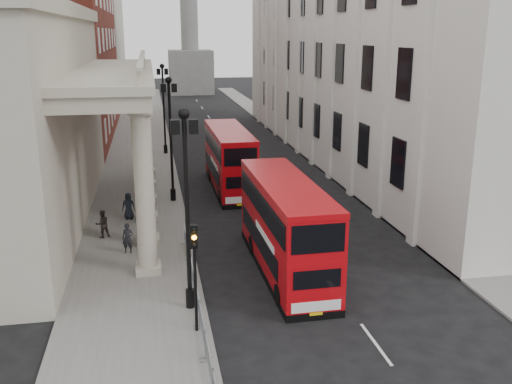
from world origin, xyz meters
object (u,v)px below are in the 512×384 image
(lamp_post_north, at_px, (164,103))
(traffic_light, at_px, (195,258))
(bus_near, at_px, (286,225))
(pedestrian_a, at_px, (128,238))
(bus_far, at_px, (229,158))
(pedestrian_c, at_px, (128,206))
(monument_column, at_px, (189,5))
(lamp_post_mid, at_px, (171,131))
(pedestrian_b, at_px, (102,224))
(lamp_post_south, at_px, (187,197))

(lamp_post_north, xyz_separation_m, traffic_light, (0.10, -34.02, -1.80))
(traffic_light, bearing_deg, lamp_post_north, 90.17)
(traffic_light, xyz_separation_m, bus_near, (4.73, 5.27, -0.77))
(traffic_light, height_order, pedestrian_a, traffic_light)
(bus_far, relative_size, pedestrian_c, 6.33)
(bus_near, height_order, pedestrian_a, bus_near)
(lamp_post_north, distance_m, bus_far, 14.27)
(monument_column, bearing_deg, traffic_light, -94.13)
(monument_column, xyz_separation_m, traffic_light, (-6.50, -90.02, -12.88))
(traffic_light, bearing_deg, lamp_post_mid, 90.32)
(traffic_light, height_order, pedestrian_b, traffic_light)
(bus_far, relative_size, pedestrian_b, 6.54)
(lamp_post_north, bearing_deg, lamp_post_south, -90.00)
(monument_column, bearing_deg, bus_near, -91.19)
(pedestrian_a, bearing_deg, pedestrian_b, 128.88)
(pedestrian_a, height_order, pedestrian_c, pedestrian_c)
(traffic_light, relative_size, pedestrian_a, 2.71)
(pedestrian_a, bearing_deg, lamp_post_north, 93.60)
(lamp_post_mid, height_order, pedestrian_c, lamp_post_mid)
(pedestrian_a, bearing_deg, lamp_post_south, -58.10)
(lamp_post_south, relative_size, pedestrian_a, 5.24)
(lamp_post_mid, height_order, bus_near, lamp_post_mid)
(traffic_light, distance_m, bus_near, 7.12)
(lamp_post_mid, height_order, pedestrian_a, lamp_post_mid)
(bus_near, bearing_deg, lamp_post_south, -146.78)
(lamp_post_south, height_order, traffic_light, lamp_post_south)
(traffic_light, bearing_deg, bus_near, 48.06)
(monument_column, height_order, bus_near, monument_column)
(lamp_post_south, bearing_deg, traffic_light, -87.16)
(monument_column, bearing_deg, bus_far, -91.93)
(traffic_light, bearing_deg, lamp_post_south, 92.84)
(lamp_post_north, relative_size, bus_far, 0.81)
(lamp_post_north, distance_m, traffic_light, 34.07)
(bus_far, xyz_separation_m, pedestrian_a, (-6.99, -11.93, -1.41))
(monument_column, distance_m, bus_far, 70.74)
(lamp_post_south, bearing_deg, pedestrian_a, 112.14)
(lamp_post_south, bearing_deg, lamp_post_north, 90.00)
(lamp_post_south, distance_m, bus_far, 19.29)
(traffic_light, bearing_deg, bus_far, 78.60)
(bus_near, relative_size, pedestrian_a, 6.55)
(lamp_post_south, height_order, pedestrian_c, lamp_post_south)
(monument_column, relative_size, lamp_post_south, 6.51)
(lamp_post_north, height_order, traffic_light, lamp_post_north)
(lamp_post_south, height_order, bus_far, lamp_post_south)
(bus_near, relative_size, pedestrian_c, 6.37)
(bus_far, height_order, pedestrian_b, bus_far)
(monument_column, height_order, pedestrian_b, monument_column)
(traffic_light, relative_size, pedestrian_b, 2.72)
(pedestrian_a, xyz_separation_m, pedestrian_b, (-1.46, 2.63, -0.00))
(lamp_post_mid, height_order, lamp_post_north, same)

